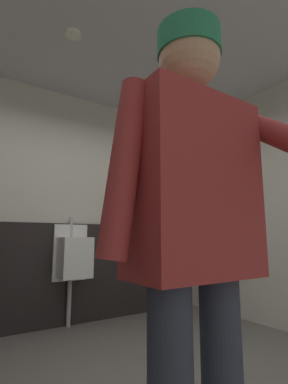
# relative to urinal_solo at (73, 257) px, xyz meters

# --- Properties ---
(wall_back) EXTENTS (4.60, 0.12, 2.80)m
(wall_back) POSITION_rel_urinal_solo_xyz_m (-0.10, 0.22, 0.62)
(wall_back) COLOR beige
(wall_back) RESTS_ON ground_plane
(wainscot_band_back) EXTENTS (4.00, 0.03, 1.16)m
(wainscot_band_back) POSITION_rel_urinal_solo_xyz_m (-0.10, 0.14, -0.20)
(wainscot_band_back) COLOR black
(wainscot_band_back) RESTS_ON ground_plane
(ceiling_slab) EXTENTS (4.60, 4.10, 0.04)m
(ceiling_slab) POSITION_rel_urinal_solo_xyz_m (-0.10, -1.59, 2.05)
(ceiling_slab) COLOR silver
(downlight_far) EXTENTS (0.14, 0.14, 0.03)m
(downlight_far) POSITION_rel_urinal_solo_xyz_m (-0.43, -0.98, 2.01)
(downlight_far) COLOR white
(urinal_solo) EXTENTS (0.40, 0.34, 1.24)m
(urinal_solo) POSITION_rel_urinal_solo_xyz_m (0.00, 0.00, 0.00)
(urinal_solo) COLOR white
(urinal_solo) RESTS_ON ground_plane
(person) EXTENTS (0.68, 0.60, 1.77)m
(person) POSITION_rel_urinal_solo_xyz_m (-0.48, -2.52, 0.28)
(person) COLOR #2D3342
(person) RESTS_ON ground_plane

